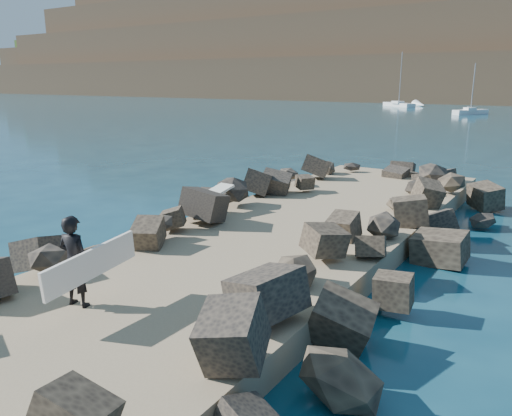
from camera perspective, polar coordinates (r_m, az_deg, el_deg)
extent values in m
plane|color=#0F384C|center=(13.36, 2.35, -5.35)|extent=(800.00, 800.00, 0.00)
cube|color=#8C7759|center=(11.68, -2.69, -6.74)|extent=(6.00, 26.00, 0.60)
cube|color=black|center=(13.76, -11.35, -2.83)|extent=(2.60, 22.00, 1.00)
cube|color=black|center=(10.74, 11.71, -7.85)|extent=(2.60, 22.00, 1.00)
cube|color=white|center=(14.75, -5.88, 0.70)|extent=(0.70, 2.18, 0.07)
imported|color=black|center=(9.34, -20.02, -5.74)|extent=(0.67, 0.50, 1.66)
cube|color=white|center=(8.99, -18.29, -6.07)|extent=(0.22, 2.06, 0.65)
cube|color=white|center=(93.36, 15.99, 11.24)|extent=(7.07, 6.47, 0.80)
cylinder|color=gray|center=(93.26, 16.19, 14.11)|extent=(0.12, 0.12, 8.65)
cube|color=white|center=(92.75, 15.89, 11.54)|extent=(2.49, 2.40, 0.44)
cube|color=white|center=(74.64, 23.30, 9.98)|extent=(3.93, 5.39, 0.80)
cylinder|color=gray|center=(74.52, 23.57, 12.59)|extent=(0.12, 0.12, 6.12)
cube|color=white|center=(74.05, 23.26, 10.35)|extent=(1.57, 1.79, 0.44)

